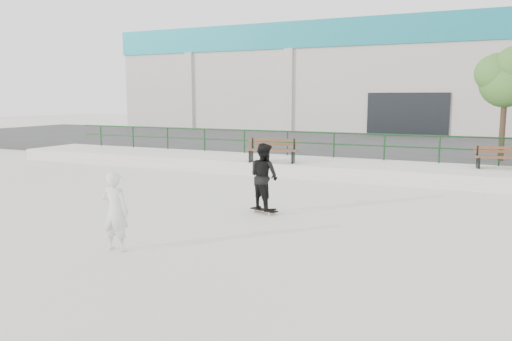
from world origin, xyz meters
The scene contains 11 objects.
ground centered at (0.00, 0.00, 0.00)m, with size 120.00×120.00×0.00m, color silver.
ledge centered at (0.00, 9.50, 0.25)m, with size 30.00×3.00×0.50m, color beige.
parking_strip centered at (0.00, 18.00, 0.25)m, with size 60.00×14.00×0.50m, color #303030.
railing centered at (0.00, 10.80, 1.24)m, with size 28.00×0.06×1.03m.
commercial_building centered at (0.00, 31.99, 4.58)m, with size 44.20×16.33×8.00m.
bench_left centered at (-2.71, 8.47, 0.94)m, with size 1.99×0.94×0.89m.
bench_right centered at (5.00, 10.12, 0.88)m, with size 1.71×0.78×0.76m.
tree centered at (5.12, 12.54, 3.70)m, with size 2.40×2.13×4.27m.
skateboard centered at (-0.51, 2.69, 0.07)m, with size 0.80×0.42×0.09m.
standing_skater centered at (-0.51, 2.69, 0.94)m, with size 0.82×0.64×1.69m, color black.
seated_skater centered at (-1.82, -1.35, 0.77)m, with size 0.56×0.37×1.54m, color silver.
Camera 1 is at (4.46, -8.64, 2.92)m, focal length 35.00 mm.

